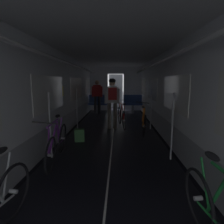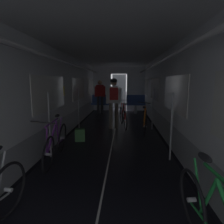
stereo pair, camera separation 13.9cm
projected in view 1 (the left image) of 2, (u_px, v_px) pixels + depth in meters
name	position (u px, v px, depth m)	size (l,w,h in m)	color
train_car_shell	(113.00, 79.00, 5.27)	(3.14, 12.34, 2.57)	black
bench_seat_far_left	(98.00, 102.00, 9.90)	(0.98, 0.51, 0.95)	gray
bench_seat_far_right	(133.00, 102.00, 9.84)	(0.98, 0.51, 0.95)	gray
bicycle_orange	(144.00, 121.00, 6.04)	(0.44, 1.69, 0.95)	black
bicycle_purple	(57.00, 143.00, 3.87)	(0.44, 1.69, 0.95)	black
person_cyclist_aisle	(112.00, 98.00, 6.48)	(0.54, 0.41, 1.73)	brown
bicycle_red_in_aisle	(122.00, 116.00, 6.85)	(0.44, 1.68, 0.94)	black
person_standing_near_bench	(97.00, 95.00, 9.46)	(0.53, 0.23, 1.69)	#2D2D33
backpack_on_floor	(80.00, 135.00, 5.22)	(0.26, 0.20, 0.34)	#3D703D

